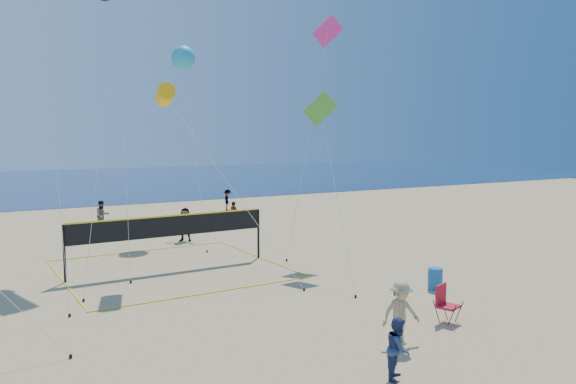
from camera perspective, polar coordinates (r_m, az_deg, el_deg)
ocean at (r=71.04m, az=-23.38°, el=0.85°), size 140.00×50.00×0.03m
bystander_a at (r=13.74m, az=11.14°, el=-15.30°), size 0.89×0.88×1.45m
bystander_b at (r=15.76m, az=11.37°, el=-11.94°), size 1.22×0.83×1.74m
far_person_1 at (r=30.34m, az=-10.40°, el=-3.26°), size 1.65×1.38×1.77m
far_person_2 at (r=35.06m, az=-5.52°, el=-2.19°), size 0.59×0.66×1.51m
far_person_3 at (r=35.18m, az=-18.36°, el=-2.26°), size 0.92×0.76×1.72m
far_person_4 at (r=41.93m, az=-6.16°, el=-0.82°), size 0.95×1.17×1.58m
camp_chair at (r=17.88m, az=15.64°, el=-10.62°), size 0.77×0.89×1.27m
trash_barrel at (r=21.46m, az=14.73°, el=-8.52°), size 0.66×0.66×0.79m
volleyball_net at (r=24.07m, az=-11.89°, el=-4.04°), size 8.94×8.80×2.30m
kite_2 at (r=23.40m, az=-12.37°, el=9.56°), size 3.97×6.18×7.69m
kite_4 at (r=24.50m, az=3.49°, el=7.58°), size 2.71×5.93×7.56m
kite_5 at (r=28.79m, az=3.85°, el=14.78°), size 4.57×2.75×11.59m
kite_7 at (r=33.01m, az=-10.60°, el=13.24°), size 1.77×6.71×10.63m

